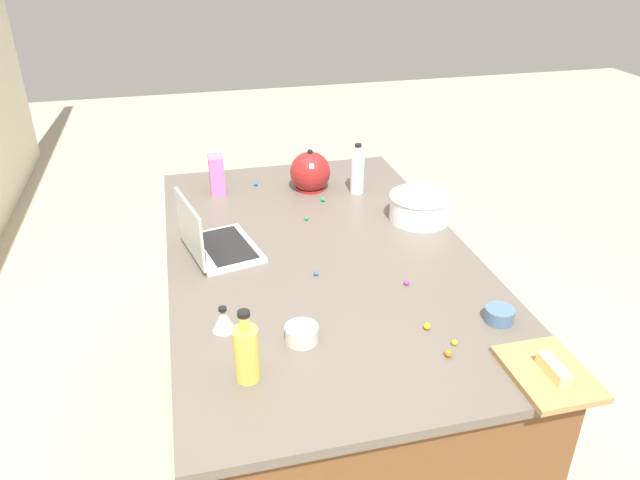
{
  "coord_description": "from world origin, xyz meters",
  "views": [
    {
      "loc": [
        -1.83,
        0.45,
        1.96
      ],
      "look_at": [
        0.0,
        0.0,
        0.95
      ],
      "focal_mm": 33.53,
      "sensor_mm": 36.0,
      "label": 1
    }
  ],
  "objects_px": {
    "laptop": "(213,242)",
    "candy_bag": "(217,175)",
    "mixing_bowl_large": "(420,207)",
    "kettle": "(310,172)",
    "kitchen_timer": "(223,319)",
    "ramekin_medium": "(302,334)",
    "bottle_oil": "(246,352)",
    "cutting_board": "(548,373)",
    "butter_stick_left": "(554,369)",
    "bottle_vinegar": "(357,173)",
    "ramekin_small": "(499,315)"
  },
  "relations": [
    {
      "from": "mixing_bowl_large",
      "to": "cutting_board",
      "type": "height_order",
      "value": "mixing_bowl_large"
    },
    {
      "from": "candy_bag",
      "to": "kettle",
      "type": "bearing_deg",
      "value": -97.99
    },
    {
      "from": "butter_stick_left",
      "to": "ramekin_small",
      "type": "xyz_separation_m",
      "value": [
        0.27,
        0.01,
        -0.01
      ]
    },
    {
      "from": "mixing_bowl_large",
      "to": "bottle_vinegar",
      "type": "xyz_separation_m",
      "value": [
        0.32,
        0.16,
        0.03
      ]
    },
    {
      "from": "mixing_bowl_large",
      "to": "butter_stick_left",
      "type": "height_order",
      "value": "mixing_bowl_large"
    },
    {
      "from": "bottle_vinegar",
      "to": "kitchen_timer",
      "type": "distance_m",
      "value": 1.1
    },
    {
      "from": "mixing_bowl_large",
      "to": "kettle",
      "type": "distance_m",
      "value": 0.54
    },
    {
      "from": "ramekin_medium",
      "to": "bottle_vinegar",
      "type": "bearing_deg",
      "value": -25.18
    },
    {
      "from": "butter_stick_left",
      "to": "cutting_board",
      "type": "bearing_deg",
      "value": 0.0
    },
    {
      "from": "laptop",
      "to": "ramekin_medium",
      "type": "distance_m",
      "value": 0.61
    },
    {
      "from": "bottle_vinegar",
      "to": "butter_stick_left",
      "type": "bearing_deg",
      "value": -173.77
    },
    {
      "from": "ramekin_small",
      "to": "ramekin_medium",
      "type": "relative_size",
      "value": 0.91
    },
    {
      "from": "ramekin_small",
      "to": "bottle_oil",
      "type": "bearing_deg",
      "value": 95.51
    },
    {
      "from": "laptop",
      "to": "butter_stick_left",
      "type": "relative_size",
      "value": 3.2
    },
    {
      "from": "kettle",
      "to": "cutting_board",
      "type": "relative_size",
      "value": 0.82
    },
    {
      "from": "cutting_board",
      "to": "kitchen_timer",
      "type": "bearing_deg",
      "value": 63.3
    },
    {
      "from": "ramekin_small",
      "to": "kitchen_timer",
      "type": "xyz_separation_m",
      "value": [
        0.15,
        0.81,
        0.01
      ]
    },
    {
      "from": "kettle",
      "to": "ramekin_small",
      "type": "height_order",
      "value": "kettle"
    },
    {
      "from": "ramekin_small",
      "to": "candy_bag",
      "type": "height_order",
      "value": "candy_bag"
    },
    {
      "from": "kitchen_timer",
      "to": "candy_bag",
      "type": "xyz_separation_m",
      "value": [
        1.01,
        -0.07,
        0.05
      ]
    },
    {
      "from": "bottle_oil",
      "to": "kettle",
      "type": "distance_m",
      "value": 1.26
    },
    {
      "from": "kitchen_timer",
      "to": "ramekin_medium",
      "type": "bearing_deg",
      "value": -116.82
    },
    {
      "from": "laptop",
      "to": "butter_stick_left",
      "type": "distance_m",
      "value": 1.2
    },
    {
      "from": "mixing_bowl_large",
      "to": "candy_bag",
      "type": "distance_m",
      "value": 0.89
    },
    {
      "from": "ramekin_small",
      "to": "kitchen_timer",
      "type": "relative_size",
      "value": 1.14
    },
    {
      "from": "bottle_oil",
      "to": "kitchen_timer",
      "type": "bearing_deg",
      "value": 10.17
    },
    {
      "from": "bottle_oil",
      "to": "candy_bag",
      "type": "xyz_separation_m",
      "value": [
        1.24,
        -0.03,
        0.0
      ]
    },
    {
      "from": "laptop",
      "to": "candy_bag",
      "type": "height_order",
      "value": "laptop"
    },
    {
      "from": "laptop",
      "to": "mixing_bowl_large",
      "type": "relative_size",
      "value": 1.41
    },
    {
      "from": "bottle_oil",
      "to": "cutting_board",
      "type": "relative_size",
      "value": 0.81
    },
    {
      "from": "bottle_vinegar",
      "to": "cutting_board",
      "type": "bearing_deg",
      "value": -173.7
    },
    {
      "from": "bottle_oil",
      "to": "kitchen_timer",
      "type": "distance_m",
      "value": 0.24
    },
    {
      "from": "laptop",
      "to": "bottle_vinegar",
      "type": "distance_m",
      "value": 0.78
    },
    {
      "from": "candy_bag",
      "to": "bottle_oil",
      "type": "bearing_deg",
      "value": 178.48
    },
    {
      "from": "laptop",
      "to": "kettle",
      "type": "xyz_separation_m",
      "value": [
        0.49,
        -0.47,
        0.03
      ]
    },
    {
      "from": "laptop",
      "to": "ramekin_small",
      "type": "distance_m",
      "value": 1.01
    },
    {
      "from": "mixing_bowl_large",
      "to": "bottle_vinegar",
      "type": "height_order",
      "value": "bottle_vinegar"
    },
    {
      "from": "ramekin_small",
      "to": "candy_bag",
      "type": "xyz_separation_m",
      "value": [
        1.17,
        0.73,
        0.06
      ]
    },
    {
      "from": "mixing_bowl_large",
      "to": "kitchen_timer",
      "type": "xyz_separation_m",
      "value": [
        -0.55,
        0.84,
        -0.02
      ]
    },
    {
      "from": "candy_bag",
      "to": "bottle_vinegar",
      "type": "bearing_deg",
      "value": -103.35
    },
    {
      "from": "ramekin_medium",
      "to": "kitchen_timer",
      "type": "distance_m",
      "value": 0.24
    },
    {
      "from": "kitchen_timer",
      "to": "candy_bag",
      "type": "bearing_deg",
      "value": -4.15
    },
    {
      "from": "ramekin_medium",
      "to": "ramekin_small",
      "type": "bearing_deg",
      "value": -94.45
    },
    {
      "from": "laptop",
      "to": "kettle",
      "type": "distance_m",
      "value": 0.68
    },
    {
      "from": "ramekin_medium",
      "to": "bottle_oil",
      "type": "bearing_deg",
      "value": 125.28
    },
    {
      "from": "bottle_oil",
      "to": "candy_bag",
      "type": "relative_size",
      "value": 1.24
    },
    {
      "from": "cutting_board",
      "to": "ramekin_small",
      "type": "relative_size",
      "value": 2.98
    },
    {
      "from": "bottle_oil",
      "to": "ramekin_medium",
      "type": "xyz_separation_m",
      "value": [
        0.12,
        -0.17,
        -0.06
      ]
    },
    {
      "from": "butter_stick_left",
      "to": "kitchen_timer",
      "type": "relative_size",
      "value": 1.43
    },
    {
      "from": "kettle",
      "to": "laptop",
      "type": "bearing_deg",
      "value": 136.11
    }
  ]
}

